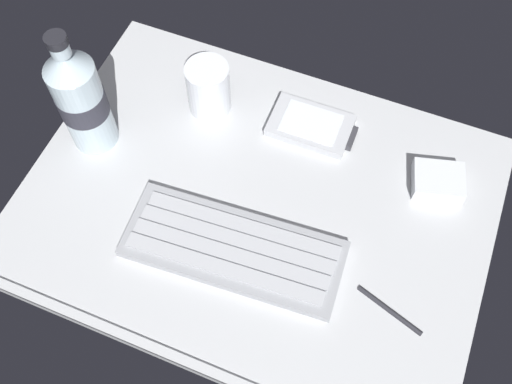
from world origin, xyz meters
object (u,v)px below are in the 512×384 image
charger_block (438,181)px  keyboard (233,248)px  handheld_device (312,126)px  water_bottle (81,99)px  stylus_pen (390,310)px  juice_cup (209,90)px

charger_block → keyboard: bearing=-138.7°
handheld_device → charger_block: bearing=-7.4°
handheld_device → charger_block: 19.75cm
charger_block → water_bottle: bearing=-167.6°
charger_block → stylus_pen: size_ratio=0.74×
juice_cup → charger_block: juice_cup is taller
handheld_device → water_bottle: size_ratio=0.62×
water_bottle → charger_block: bearing=12.4°
keyboard → handheld_device: 22.74cm
handheld_device → water_bottle: (-28.99, -13.26, 8.28)cm
keyboard → charger_block: bearing=41.3°
handheld_device → juice_cup: bearing=-173.4°
keyboard → charger_block: 30.24cm
water_bottle → stylus_pen: 49.17cm
charger_block → stylus_pen: charger_block is taller
keyboard → juice_cup: juice_cup is taller
keyboard → juice_cup: bearing=121.2°
keyboard → juice_cup: 24.40cm
handheld_device → stylus_pen: 29.23cm
keyboard → stylus_pen: size_ratio=3.12×
keyboard → water_bottle: 28.67cm
handheld_device → charger_block: size_ratio=1.84×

